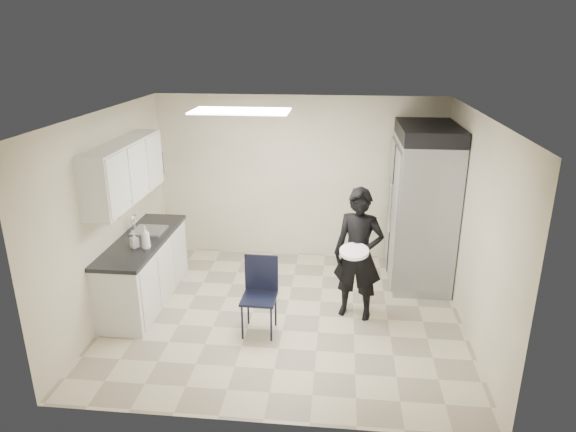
# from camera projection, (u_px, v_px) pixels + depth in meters

# --- Properties ---
(floor) EXTENTS (4.50, 4.50, 0.00)m
(floor) POSITION_uv_depth(u_px,v_px,m) (286.00, 314.00, 6.71)
(floor) COLOR #BEB395
(floor) RESTS_ON ground
(ceiling) EXTENTS (4.50, 4.50, 0.00)m
(ceiling) POSITION_uv_depth(u_px,v_px,m) (286.00, 114.00, 5.84)
(ceiling) COLOR silver
(ceiling) RESTS_ON back_wall
(back_wall) EXTENTS (4.50, 0.00, 4.50)m
(back_wall) POSITION_uv_depth(u_px,v_px,m) (299.00, 178.00, 8.15)
(back_wall) COLOR beige
(back_wall) RESTS_ON floor
(left_wall) EXTENTS (0.00, 4.00, 4.00)m
(left_wall) POSITION_uv_depth(u_px,v_px,m) (109.00, 215.00, 6.49)
(left_wall) COLOR beige
(left_wall) RESTS_ON floor
(right_wall) EXTENTS (0.00, 4.00, 4.00)m
(right_wall) POSITION_uv_depth(u_px,v_px,m) (475.00, 228.00, 6.06)
(right_wall) COLOR beige
(right_wall) RESTS_ON floor
(ceiling_panel) EXTENTS (1.20, 0.60, 0.02)m
(ceiling_panel) POSITION_uv_depth(u_px,v_px,m) (240.00, 111.00, 6.28)
(ceiling_panel) COLOR white
(ceiling_panel) RESTS_ON ceiling
(lower_counter) EXTENTS (0.60, 1.90, 0.86)m
(lower_counter) POSITION_uv_depth(u_px,v_px,m) (144.00, 271.00, 6.94)
(lower_counter) COLOR silver
(lower_counter) RESTS_ON floor
(countertop) EXTENTS (0.64, 1.95, 0.05)m
(countertop) POSITION_uv_depth(u_px,v_px,m) (141.00, 240.00, 6.79)
(countertop) COLOR black
(countertop) RESTS_ON lower_counter
(sink) EXTENTS (0.42, 0.40, 0.14)m
(sink) POSITION_uv_depth(u_px,v_px,m) (149.00, 234.00, 7.03)
(sink) COLOR gray
(sink) RESTS_ON countertop
(faucet) EXTENTS (0.02, 0.02, 0.24)m
(faucet) POSITION_uv_depth(u_px,v_px,m) (134.00, 224.00, 7.00)
(faucet) COLOR silver
(faucet) RESTS_ON countertop
(upper_cabinets) EXTENTS (0.35, 1.80, 0.75)m
(upper_cabinets) POSITION_uv_depth(u_px,v_px,m) (125.00, 171.00, 6.49)
(upper_cabinets) COLOR silver
(upper_cabinets) RESTS_ON left_wall
(towel_dispenser) EXTENTS (0.22, 0.30, 0.35)m
(towel_dispenser) POSITION_uv_depth(u_px,v_px,m) (153.00, 165.00, 7.64)
(towel_dispenser) COLOR black
(towel_dispenser) RESTS_ON left_wall
(notice_sticker_left) EXTENTS (0.00, 0.12, 0.07)m
(notice_sticker_left) POSITION_uv_depth(u_px,v_px,m) (114.00, 218.00, 6.61)
(notice_sticker_left) COLOR yellow
(notice_sticker_left) RESTS_ON left_wall
(notice_sticker_right) EXTENTS (0.00, 0.12, 0.07)m
(notice_sticker_right) POSITION_uv_depth(u_px,v_px,m) (121.00, 216.00, 6.81)
(notice_sticker_right) COLOR yellow
(notice_sticker_right) RESTS_ON left_wall
(commercial_fridge) EXTENTS (0.80, 1.35, 2.10)m
(commercial_fridge) POSITION_uv_depth(u_px,v_px,m) (422.00, 212.00, 7.38)
(commercial_fridge) COLOR gray
(commercial_fridge) RESTS_ON floor
(fridge_compressor) EXTENTS (0.80, 1.35, 0.20)m
(fridge_compressor) POSITION_uv_depth(u_px,v_px,m) (429.00, 132.00, 6.99)
(fridge_compressor) COLOR black
(fridge_compressor) RESTS_ON commercial_fridge
(folding_chair) EXTENTS (0.42, 0.42, 0.92)m
(folding_chair) POSITION_uv_depth(u_px,v_px,m) (259.00, 299.00, 6.16)
(folding_chair) COLOR black
(folding_chair) RESTS_ON floor
(man_tuxedo) EXTENTS (0.71, 0.56, 1.71)m
(man_tuxedo) POSITION_uv_depth(u_px,v_px,m) (358.00, 254.00, 6.42)
(man_tuxedo) COLOR black
(man_tuxedo) RESTS_ON floor
(bucket_lid) EXTENTS (0.43, 0.43, 0.04)m
(bucket_lid) POSITION_uv_depth(u_px,v_px,m) (354.00, 251.00, 6.15)
(bucket_lid) COLOR white
(bucket_lid) RESTS_ON man_tuxedo
(soap_bottle_a) EXTENTS (0.14, 0.14, 0.29)m
(soap_bottle_a) POSITION_uv_depth(u_px,v_px,m) (145.00, 237.00, 6.42)
(soap_bottle_a) COLOR silver
(soap_bottle_a) RESTS_ON countertop
(soap_bottle_b) EXTENTS (0.12, 0.12, 0.19)m
(soap_bottle_b) POSITION_uv_depth(u_px,v_px,m) (134.00, 240.00, 6.47)
(soap_bottle_b) COLOR #BBB8C5
(soap_bottle_b) RESTS_ON countertop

